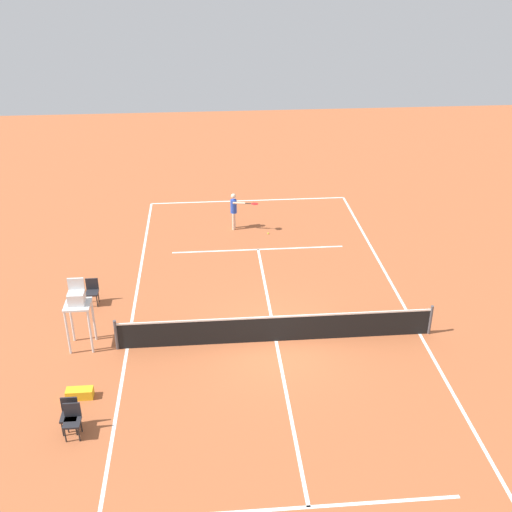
{
  "coord_description": "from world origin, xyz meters",
  "views": [
    {
      "loc": [
        2.08,
        16.62,
        11.8
      ],
      "look_at": [
        0.27,
        -4.54,
        0.8
      ],
      "focal_mm": 43.56,
      "sensor_mm": 36.0,
      "label": 1
    }
  ],
  "objects": [
    {
      "name": "court_lines",
      "position": [
        0.0,
        0.0,
        0.0
      ],
      "size": [
        9.73,
        24.35,
        0.01
      ],
      "color": "white",
      "rests_on": "ground"
    },
    {
      "name": "courtside_chair_far",
      "position": [
        5.93,
        3.57,
        0.53
      ],
      "size": [
        0.44,
        0.46,
        0.95
      ],
      "color": "#262626",
      "rests_on": "ground"
    },
    {
      "name": "courtside_chair_near",
      "position": [
        5.82,
        3.8,
        0.53
      ],
      "size": [
        0.44,
        0.46,
        0.95
      ],
      "color": "#262626",
      "rests_on": "ground"
    },
    {
      "name": "player_serving",
      "position": [
        0.86,
        -8.83,
        1.01
      ],
      "size": [
        1.24,
        0.77,
        1.69
      ],
      "rotation": [
        0.0,
        0.0,
        1.37
      ],
      "color": "beige",
      "rests_on": "ground"
    },
    {
      "name": "equipment_bag",
      "position": [
        5.92,
        2.3,
        0.15
      ],
      "size": [
        0.76,
        0.32,
        0.3
      ],
      "primitive_type": "cube",
      "color": "yellow",
      "rests_on": "ground"
    },
    {
      "name": "umpire_chair",
      "position": [
        6.22,
        -0.25,
        1.61
      ],
      "size": [
        0.8,
        0.8,
        2.41
      ],
      "color": "silver",
      "rests_on": "ground"
    },
    {
      "name": "ground_plane",
      "position": [
        0.0,
        0.0,
        0.0
      ],
      "size": [
        60.0,
        60.0,
        0.0
      ],
      "primitive_type": "plane",
      "color": "#AD5933"
    },
    {
      "name": "tennis_net",
      "position": [
        0.0,
        0.0,
        0.5
      ],
      "size": [
        10.33,
        0.1,
        1.07
      ],
      "color": "#4C4C51",
      "rests_on": "ground"
    },
    {
      "name": "tennis_ball",
      "position": [
        -0.58,
        -8.15,
        0.03
      ],
      "size": [
        0.07,
        0.07,
        0.07
      ],
      "primitive_type": "sphere",
      "color": "#CCE033",
      "rests_on": "ground"
    },
    {
      "name": "courtside_chair_mid",
      "position": [
        6.29,
        -2.88,
        0.53
      ],
      "size": [
        0.44,
        0.46,
        0.95
      ],
      "color": "#262626",
      "rests_on": "ground"
    }
  ]
}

